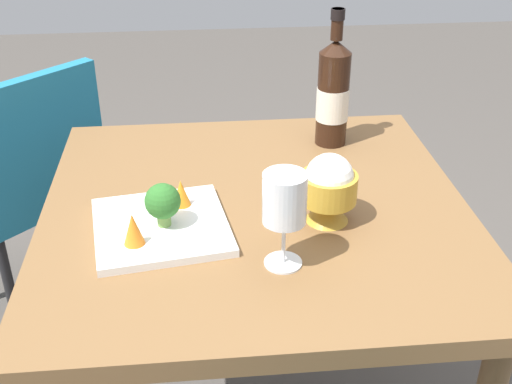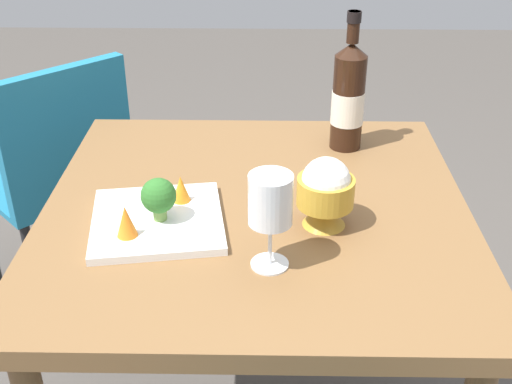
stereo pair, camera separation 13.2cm
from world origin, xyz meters
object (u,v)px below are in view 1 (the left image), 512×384
at_px(wine_bottle, 333,93).
at_px(broccoli_floret, 163,202).
at_px(carrot_garnish_left, 181,193).
at_px(carrot_garnish_right, 133,229).
at_px(chair_near_window, 31,176).
at_px(rice_bowl, 329,187).
at_px(wine_glass, 285,201).
at_px(serving_plate, 161,227).

bearing_deg(wine_bottle, broccoli_floret, -47.16).
relative_size(carrot_garnish_left, carrot_garnish_right, 0.88).
bearing_deg(chair_near_window, carrot_garnish_left, -97.64).
distance_m(rice_bowl, carrot_garnish_right, 0.38).
height_order(wine_bottle, carrot_garnish_left, wine_bottle).
distance_m(wine_bottle, broccoli_floret, 0.54).
relative_size(wine_bottle, carrot_garnish_left, 5.95).
height_order(carrot_garnish_left, carrot_garnish_right, carrot_garnish_right).
distance_m(rice_bowl, broccoli_floret, 0.32).
relative_size(chair_near_window, carrot_garnish_left, 15.57).
relative_size(chair_near_window, rice_bowl, 6.00).
distance_m(chair_near_window, wine_glass, 1.08).
relative_size(broccoli_floret, carrot_garnish_right, 1.38).
height_order(chair_near_window, serving_plate, chair_near_window).
bearing_deg(rice_bowl, serving_plate, -88.95).
bearing_deg(wine_bottle, serving_plate, -48.18).
bearing_deg(broccoli_floret, serving_plate, -130.63).
distance_m(chair_near_window, broccoli_floret, 0.84).
distance_m(broccoli_floret, carrot_garnish_left, 0.08).
xyz_separation_m(serving_plate, carrot_garnish_left, (-0.07, 0.04, 0.04)).
xyz_separation_m(wine_bottle, carrot_garnish_left, (0.29, -0.36, -0.08)).
xyz_separation_m(carrot_garnish_left, carrot_garnish_right, (0.13, -0.09, 0.00)).
bearing_deg(rice_bowl, wine_glass, -37.62).
height_order(chair_near_window, carrot_garnish_right, chair_near_window).
bearing_deg(wine_bottle, wine_glass, -20.39).
relative_size(chair_near_window, broccoli_floret, 9.91).
relative_size(rice_bowl, carrot_garnish_left, 2.60).
xyz_separation_m(chair_near_window, rice_bowl, (0.66, 0.74, 0.29)).
relative_size(serving_plate, broccoli_floret, 3.32).
height_order(chair_near_window, carrot_garnish_left, chair_near_window).
bearing_deg(carrot_garnish_left, wine_glass, 42.36).
xyz_separation_m(chair_near_window, broccoli_floret, (0.67, 0.42, 0.28)).
relative_size(wine_glass, carrot_garnish_left, 3.28).
xyz_separation_m(serving_plate, carrot_garnish_right, (0.07, -0.05, 0.04)).
relative_size(wine_bottle, rice_bowl, 2.29).
bearing_deg(wine_bottle, chair_near_window, -110.96).
bearing_deg(carrot_garnish_right, chair_near_window, -153.38).
bearing_deg(wine_glass, serving_plate, -120.87).
relative_size(broccoli_floret, carrot_garnish_left, 1.57).
xyz_separation_m(chair_near_window, carrot_garnish_right, (0.73, 0.37, 0.27)).
xyz_separation_m(wine_glass, carrot_garnish_right, (-0.07, -0.26, -0.08)).
relative_size(wine_glass, broccoli_floret, 2.09).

